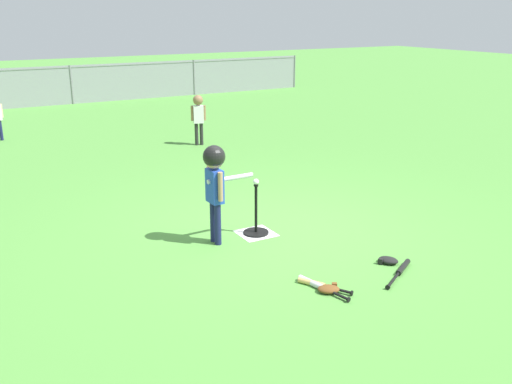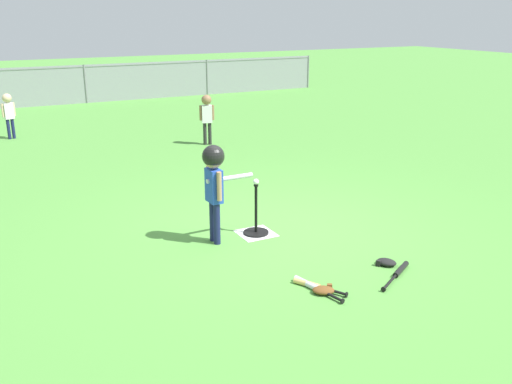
% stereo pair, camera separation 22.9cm
% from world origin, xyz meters
% --- Properties ---
extents(ground_plane, '(60.00, 60.00, 0.00)m').
position_xyz_m(ground_plane, '(0.00, 0.00, 0.00)').
color(ground_plane, '#51933D').
extents(home_plate, '(0.44, 0.44, 0.01)m').
position_xyz_m(home_plate, '(-0.35, 0.05, 0.00)').
color(home_plate, white).
rests_on(home_plate, ground_plane).
extents(batting_tee, '(0.32, 0.32, 0.65)m').
position_xyz_m(batting_tee, '(-0.35, 0.05, 0.10)').
color(batting_tee, black).
rests_on(batting_tee, ground_plane).
extents(baseball_on_tee, '(0.07, 0.07, 0.07)m').
position_xyz_m(baseball_on_tee, '(-0.35, 0.05, 0.68)').
color(baseball_on_tee, white).
rests_on(baseball_on_tee, batting_tee).
extents(batter_child, '(0.64, 0.34, 1.21)m').
position_xyz_m(batter_child, '(-0.91, 0.04, 0.86)').
color(batter_child, '#191E4C').
rests_on(batter_child, ground_plane).
extents(fielder_near_right, '(0.30, 0.21, 1.04)m').
position_xyz_m(fielder_near_right, '(1.07, 4.97, 0.67)').
color(fielder_near_right, '#262626').
rests_on(fielder_near_right, ground_plane).
extents(spare_bat_silver, '(0.20, 0.65, 0.06)m').
position_xyz_m(spare_bat_silver, '(-0.54, -1.52, 0.03)').
color(spare_bat_silver, silver).
rests_on(spare_bat_silver, ground_plane).
extents(spare_bat_wood, '(0.34, 0.54, 0.06)m').
position_xyz_m(spare_bat_wood, '(-0.52, -1.52, 0.03)').
color(spare_bat_wood, '#DBB266').
rests_on(spare_bat_wood, ground_plane).
extents(spare_bat_black, '(0.66, 0.41, 0.06)m').
position_xyz_m(spare_bat_black, '(0.46, -1.69, 0.03)').
color(spare_bat_black, black).
rests_on(spare_bat_black, ground_plane).
extents(glove_by_plate, '(0.25, 0.27, 0.07)m').
position_xyz_m(glove_by_plate, '(0.49, -1.44, 0.04)').
color(glove_by_plate, black).
rests_on(glove_by_plate, ground_plane).
extents(glove_near_bats, '(0.27, 0.25, 0.07)m').
position_xyz_m(glove_near_bats, '(-0.49, -1.67, 0.04)').
color(glove_near_bats, brown).
rests_on(glove_near_bats, ground_plane).
extents(outfield_fence, '(16.06, 0.06, 1.15)m').
position_xyz_m(outfield_fence, '(0.00, 11.92, 0.62)').
color(outfield_fence, slate).
rests_on(outfield_fence, ground_plane).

